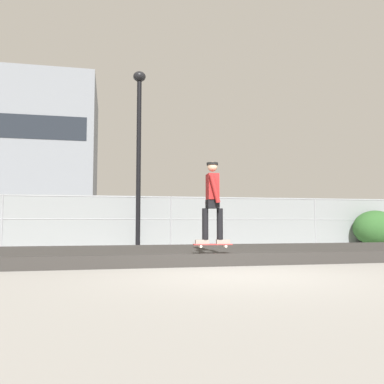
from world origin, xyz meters
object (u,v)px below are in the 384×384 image
at_px(street_lamp, 139,136).
at_px(shrub_left, 376,228).
at_px(skateboard, 213,245).
at_px(skater, 212,197).
at_px(parked_car_near, 81,224).

relative_size(street_lamp, shrub_left, 3.51).
relative_size(skateboard, street_lamp, 0.13).
distance_m(skater, shrub_left, 10.01).
distance_m(street_lamp, shrub_left, 9.74).
relative_size(skateboard, parked_car_near, 0.18).
height_order(skater, parked_car_near, skater).
height_order(skateboard, parked_car_near, parked_car_near).
bearing_deg(street_lamp, shrub_left, -0.03).
distance_m(skater, parked_car_near, 9.89).
xyz_separation_m(skater, parked_car_near, (-3.20, 9.34, -0.59)).
height_order(skateboard, street_lamp, street_lamp).
bearing_deg(shrub_left, skater, -144.06).
height_order(parked_car_near, shrub_left, parked_car_near).
height_order(skateboard, skater, skater).
distance_m(skateboard, parked_car_near, 9.88).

